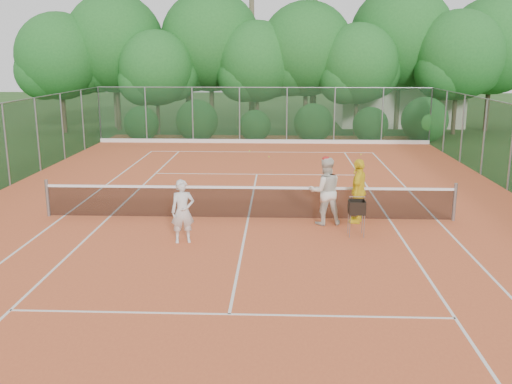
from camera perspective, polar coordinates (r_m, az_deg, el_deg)
ground at (r=16.73m, az=-0.79°, el=-2.70°), size 120.00×120.00×0.00m
clay_court at (r=16.72m, az=-0.79°, el=-2.67°), size 18.00×36.00×0.02m
club_building at (r=40.98m, az=13.93°, el=8.63°), size 8.00×5.00×3.00m
tennis_net at (r=16.59m, az=-0.79°, el=-0.94°), size 11.97×0.10×1.10m
player_white at (r=14.51m, az=-7.34°, el=-1.93°), size 0.67×0.52×1.62m
player_center_grp at (r=16.04m, az=6.93°, el=0.11°), size 1.04×0.87×1.94m
player_yellow at (r=16.35m, az=10.21°, el=0.11°), size 0.77×1.17×1.84m
ball_hopper at (r=15.16m, az=10.04°, el=-1.57°), size 0.42×0.42×0.95m
stray_ball_a at (r=28.44m, az=-0.64°, el=4.13°), size 0.07×0.07×0.07m
stray_ball_b at (r=26.77m, az=1.30°, el=3.54°), size 0.07×0.07×0.07m
stray_ball_c at (r=27.90m, az=10.45°, el=3.72°), size 0.07×0.07×0.07m
court_markings at (r=16.72m, az=-0.79°, el=-2.63°), size 11.03×23.83×0.01m
fence_back at (r=31.21m, az=0.72°, el=7.67°), size 18.07×0.07×3.00m
tropical_treeline at (r=36.27m, az=3.32°, el=14.14°), size 32.10×8.49×15.03m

